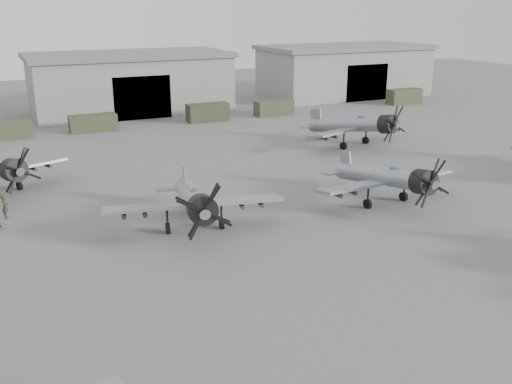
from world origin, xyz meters
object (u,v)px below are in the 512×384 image
at_px(aircraft_mid_1, 194,201).
at_px(ground_crew, 5,206).
at_px(aircraft_mid_2, 389,178).
at_px(aircraft_far_1, 357,125).

relative_size(aircraft_mid_1, ground_crew, 6.63).
distance_m(aircraft_mid_2, ground_crew, 29.50).
height_order(aircraft_mid_1, aircraft_mid_2, aircraft_mid_1).
bearing_deg(aircraft_mid_2, ground_crew, 157.14).
height_order(aircraft_mid_1, ground_crew, aircraft_mid_1).
bearing_deg(aircraft_mid_2, aircraft_far_1, 58.78).
relative_size(aircraft_far_1, ground_crew, 7.00).
bearing_deg(ground_crew, aircraft_mid_2, -111.02).
bearing_deg(aircraft_far_1, aircraft_mid_2, -135.49).
distance_m(aircraft_mid_2, aircraft_far_1, 19.89).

